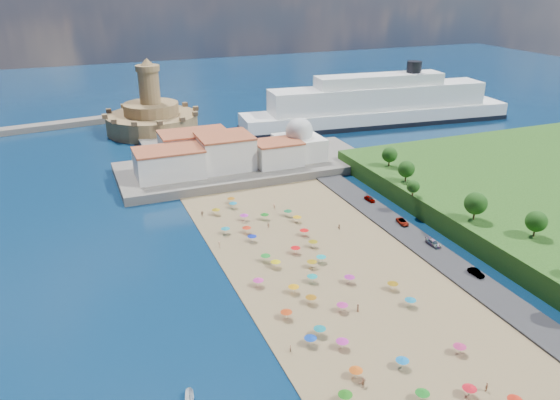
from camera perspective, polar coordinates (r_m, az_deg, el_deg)
name	(u,v)px	position (r m, az deg, el deg)	size (l,w,h in m)	color
ground	(303,270)	(132.32, 2.46, -7.34)	(700.00, 700.00, 0.00)	#071938
terrace	(246,167)	(197.21, -3.60, 3.50)	(90.00, 36.00, 3.00)	#59544C
jetty	(166,147)	(224.69, -11.83, 5.39)	(18.00, 70.00, 2.40)	#59544C
waterfront_buildings	(209,153)	(192.34, -7.41, 4.85)	(57.00, 29.00, 11.00)	silver
domed_building	(299,142)	(199.99, 2.00, 6.06)	(16.00, 16.00, 15.00)	silver
fortress	(152,117)	(251.85, -13.24, 8.43)	(40.00, 40.00, 32.40)	#9B754D
cruise_ship	(378,107)	(261.83, 10.20, 9.59)	(131.35, 31.02, 28.41)	black
beach_parasols	(322,288)	(121.46, 4.39, -9.19)	(29.97, 114.42, 2.20)	gray
beachgoers	(305,278)	(127.15, 2.67, -8.10)	(38.36, 98.51, 1.90)	tan
parked_cars	(415,230)	(153.00, 13.90, -3.07)	(2.97, 52.71, 1.45)	gray
hillside_trees	(493,214)	(147.21, 21.39, -1.36)	(16.89, 106.46, 7.64)	#382314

